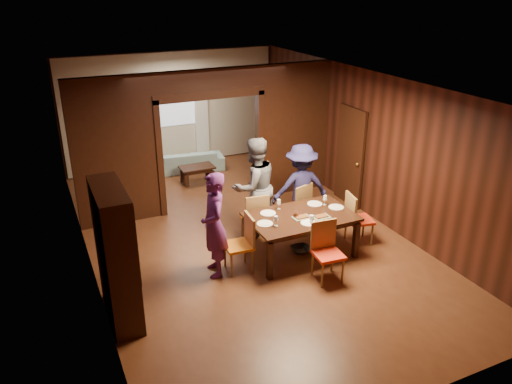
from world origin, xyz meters
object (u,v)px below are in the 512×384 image
person_navy (301,187)px  chair_left (238,244)px  sofa (189,161)px  chair_far_r (296,206)px  dining_table (300,235)px  person_grey (254,187)px  coffee_table (197,174)px  hutch (116,255)px  chair_right (360,218)px  chair_near (328,253)px  person_purple (214,225)px  chair_far_l (254,217)px

person_navy → chair_left: (-1.70, -0.95, -0.36)m
sofa → chair_far_r: chair_far_r is taller
dining_table → person_grey: bearing=109.1°
coffee_table → chair_far_r: chair_far_r is taller
coffee_table → hutch: (-2.64, -4.48, 0.80)m
hutch → person_navy: bearing=20.6°
chair_left → hutch: (-2.01, -0.44, 0.52)m
sofa → chair_right: size_ratio=1.79×
coffee_table → chair_near: chair_near is taller
person_purple → coffee_table: person_purple is taller
chair_right → hutch: bearing=106.2°
sofa → dining_table: 4.91m
person_purple → hutch: (-1.62, -0.52, 0.12)m
chair_far_r → sofa: bearing=-95.9°
chair_right → chair_near: (-1.20, -0.82, 0.00)m
dining_table → chair_right: chair_right is taller
chair_left → chair_right: 2.39m
chair_right → chair_far_r: bearing=50.6°
chair_far_l → person_grey: bearing=-109.2°
person_navy → sofa: bearing=-64.7°
person_purple → coffee_table: size_ratio=2.20×
person_purple → coffee_table: 4.15m
person_grey → chair_far_r: (0.79, -0.19, -0.46)m
chair_far_r → hutch: hutch is taller
chair_near → hutch: 3.26m
person_grey → coffee_table: size_ratio=2.36×
chair_far_r → person_grey: bearing=-31.9°
person_navy → person_purple: bearing=34.0°
chair_left → chair_right: same height
person_navy → dining_table: (-0.52, -0.93, -0.47)m
sofa → person_grey: bearing=98.7°
chair_right → sofa: bearing=29.7°
dining_table → chair_right: 1.21m
person_navy → chair_left: bearing=40.4°
chair_far_r → chair_near: 1.83m
person_grey → person_navy: 0.92m
chair_far_l → chair_far_r: bearing=-167.8°
sofa → chair_near: chair_near is taller
person_navy → chair_right: 1.26m
chair_right → hutch: size_ratio=0.48×
person_grey → chair_near: 2.07m
chair_right → chair_far_l: size_ratio=1.00×
person_navy → dining_table: size_ratio=0.93×
chair_far_l → chair_far_r: (0.92, 0.09, 0.00)m
chair_far_r → chair_near: size_ratio=1.00×
sofa → chair_right: bearing=116.0°
person_grey → chair_far_l: 0.56m
sofa → chair_far_r: (0.88, -3.98, 0.23)m
sofa → person_navy: bearing=111.4°
person_purple → person_navy: (2.08, 0.88, -0.03)m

